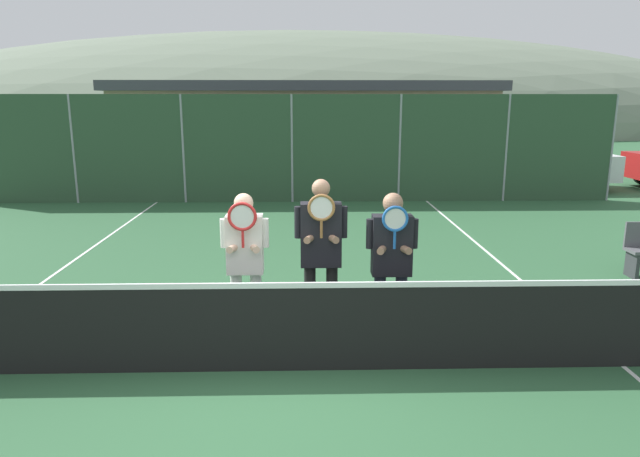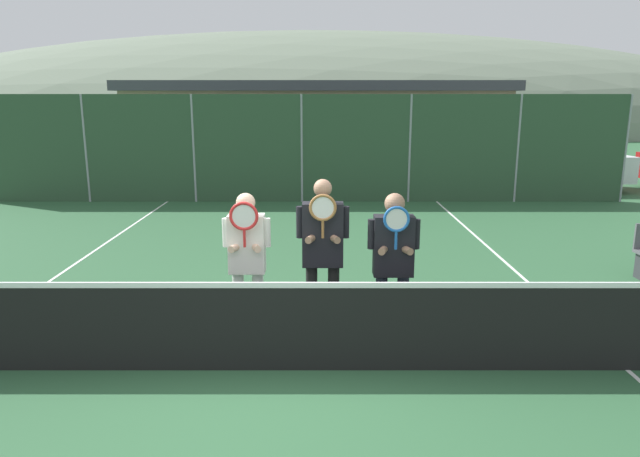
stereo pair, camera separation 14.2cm
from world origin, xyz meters
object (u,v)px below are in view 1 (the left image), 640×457
(player_center_left, at_px, (321,248))
(car_left_of_center, at_px, (353,160))
(player_leftmost, at_px, (245,256))
(car_far_left, at_px, (173,161))
(car_center, at_px, (534,161))
(player_center_right, at_px, (392,257))

(player_center_left, relative_size, car_left_of_center, 0.39)
(player_leftmost, distance_m, car_left_of_center, 11.38)
(player_center_left, bearing_deg, player_leftmost, -179.14)
(car_left_of_center, bearing_deg, car_far_left, 178.48)
(player_center_left, distance_m, car_center, 13.05)
(player_leftmost, distance_m, player_center_right, 1.62)
(car_left_of_center, height_order, car_center, car_left_of_center)
(car_far_left, bearing_deg, car_center, -1.05)
(player_center_left, xyz_separation_m, car_center, (6.83, 11.11, -0.22))
(car_far_left, xyz_separation_m, car_center, (11.03, -0.20, 0.01))
(player_leftmost, height_order, car_center, player_leftmost)
(player_center_right, xyz_separation_m, car_center, (6.06, 11.27, -0.16))
(player_center_right, xyz_separation_m, car_far_left, (-4.97, 11.47, -0.17))
(player_center_right, relative_size, car_far_left, 0.38)
(player_leftmost, bearing_deg, car_center, 55.40)
(player_leftmost, distance_m, car_center, 13.52)
(player_leftmost, bearing_deg, car_far_left, 106.49)
(car_left_of_center, xyz_separation_m, car_center, (5.55, -0.06, -0.03))
(player_center_left, distance_m, car_left_of_center, 11.25)
(player_center_left, bearing_deg, car_left_of_center, 83.47)
(player_leftmost, relative_size, player_center_right, 0.99)
(player_center_left, height_order, car_left_of_center, player_center_left)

